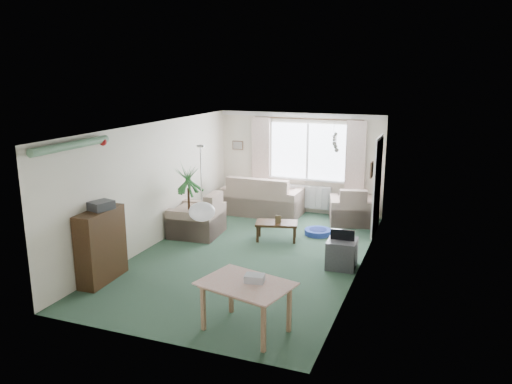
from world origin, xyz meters
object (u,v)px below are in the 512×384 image
(armchair_left, at_px, (197,214))
(bookshelf, at_px, (101,246))
(armchair_corner, at_px, (352,205))
(coffee_table, at_px, (277,231))
(tv_cube, at_px, (342,253))
(sofa, at_px, (263,195))
(houseplant, at_px, (189,202))
(pet_bed, at_px, (318,232))
(dining_table, at_px, (246,308))

(armchair_left, relative_size, bookshelf, 0.85)
(armchair_corner, height_order, bookshelf, bookshelf)
(coffee_table, xyz_separation_m, tv_cube, (1.53, -0.97, 0.06))
(armchair_corner, bearing_deg, sofa, -15.32)
(sofa, relative_size, bookshelf, 1.56)
(houseplant, bearing_deg, sofa, 70.69)
(armchair_left, height_order, bookshelf, bookshelf)
(houseplant, distance_m, pet_bed, 2.77)
(coffee_table, bearing_deg, armchair_left, -171.25)
(sofa, bearing_deg, coffee_table, 118.27)
(sofa, distance_m, armchair_left, 2.13)
(pet_bed, bearing_deg, houseplant, -154.83)
(armchair_left, bearing_deg, bookshelf, -11.87)
(coffee_table, distance_m, dining_table, 3.70)
(bookshelf, xyz_separation_m, dining_table, (2.80, -0.69, -0.27))
(armchair_corner, distance_m, pet_bed, 1.24)
(armchair_corner, height_order, coffee_table, armchair_corner)
(bookshelf, distance_m, tv_cube, 4.06)
(sofa, xyz_separation_m, coffee_table, (0.93, -1.74, -0.28))
(armchair_corner, relative_size, pet_bed, 1.69)
(sofa, xyz_separation_m, bookshelf, (-1.08, -4.66, 0.13))
(bookshelf, relative_size, pet_bed, 2.14)
(sofa, xyz_separation_m, tv_cube, (2.46, -2.70, -0.22))
(armchair_corner, xyz_separation_m, armchair_left, (-2.88, -1.97, 0.03))
(sofa, distance_m, coffee_table, 1.99)
(armchair_left, relative_size, houseplant, 0.66)
(coffee_table, height_order, bookshelf, bookshelf)
(sofa, distance_m, armchair_corner, 2.13)
(bookshelf, xyz_separation_m, pet_bed, (2.72, 3.56, -0.54))
(houseplant, height_order, dining_table, houseplant)
(coffee_table, xyz_separation_m, pet_bed, (0.71, 0.63, -0.13))
(coffee_table, bearing_deg, bookshelf, -124.55)
(armchair_corner, relative_size, bookshelf, 0.79)
(armchair_corner, relative_size, dining_table, 0.89)
(armchair_left, bearing_deg, coffee_table, 94.14)
(coffee_table, distance_m, houseplant, 1.88)
(houseplant, xyz_separation_m, dining_table, (2.50, -3.11, -0.44))
(bookshelf, relative_size, tv_cube, 2.18)
(coffee_table, bearing_deg, houseplant, -163.55)
(armchair_left, relative_size, coffee_table, 1.21)
(dining_table, distance_m, tv_cube, 2.75)
(armchair_corner, bearing_deg, coffee_table, 40.24)
(armchair_corner, height_order, pet_bed, armchair_corner)
(houseplant, bearing_deg, dining_table, -51.15)
(bookshelf, bearing_deg, armchair_left, 79.84)
(coffee_table, bearing_deg, armchair_corner, 54.89)
(dining_table, bearing_deg, armchair_left, 126.26)
(coffee_table, bearing_deg, sofa, 118.19)
(tv_cube, distance_m, pet_bed, 1.81)
(armchair_left, xyz_separation_m, bookshelf, (-0.34, -2.67, 0.14))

